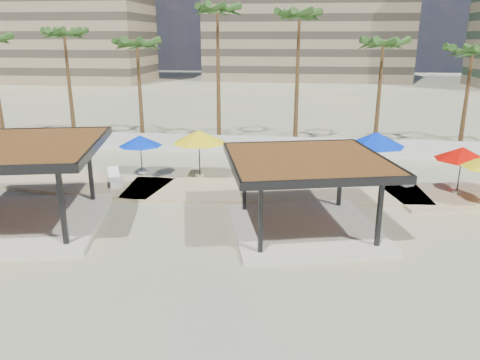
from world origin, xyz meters
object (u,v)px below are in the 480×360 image
object	(u,v)px
lounger_b	(257,181)
lounger_c	(398,179)
pavilion_central	(306,187)
lounger_a	(115,180)
pavilion_west	(14,178)
umbrella_c	(462,154)

from	to	relation	value
lounger_b	lounger_c	world-z (taller)	lounger_b
pavilion_central	lounger_a	world-z (taller)	pavilion_central
pavilion_west	lounger_a	distance (m)	6.58
pavilion_west	lounger_c	bearing A→B (deg)	11.66
umbrella_c	pavilion_central	bearing A→B (deg)	-145.09
lounger_b	lounger_c	xyz separation A→B (m)	(7.94, 1.49, -0.04)
pavilion_west	umbrella_c	size ratio (longest dim) A/B	2.52
pavilion_west	lounger_b	distance (m)	12.19
lounger_a	lounger_c	xyz separation A→B (m)	(15.87, 2.25, -0.01)
pavilion_central	lounger_a	size ratio (longest dim) A/B	3.83
pavilion_central	lounger_a	bearing A→B (deg)	140.94
pavilion_west	lounger_a	bearing A→B (deg)	57.99
pavilion_central	lounger_a	distance (m)	11.71
lounger_a	pavilion_central	bearing A→B (deg)	-141.75
pavilion_west	umbrella_c	world-z (taller)	pavilion_west
pavilion_west	lounger_b	world-z (taller)	pavilion_west
lounger_c	lounger_a	bearing A→B (deg)	66.36
lounger_b	lounger_a	bearing A→B (deg)	104.04
pavilion_west	lounger_b	bearing A→B (deg)	20.99
umbrella_c	lounger_b	distance (m)	10.84
pavilion_central	pavilion_west	bearing A→B (deg)	170.74
pavilion_west	umbrella_c	xyz separation A→B (m)	(20.66, 6.73, 0.07)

